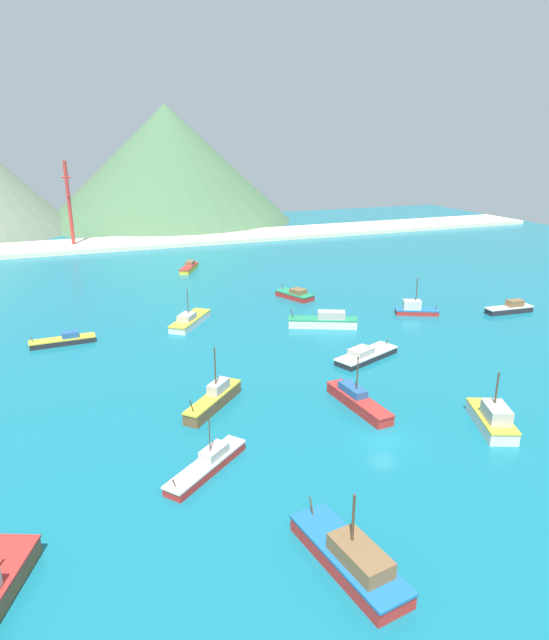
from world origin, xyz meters
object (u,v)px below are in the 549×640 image
(fishing_boat_5, at_px, (214,399))
(fishing_boat_14, at_px, (64,340))
(fishing_boat_0, at_px, (324,321))
(fishing_boat_8, at_px, (190,320))
(fishing_boat_4, at_px, (208,464))
(fishing_boat_11, at_px, (358,400))
(fishing_boat_12, at_px, (510,308))
(fishing_boat_2, at_px, (365,355))
(fishing_boat_1, at_px, (493,419))
(radio_tower, at_px, (69,205))
(fishing_boat_6, at_px, (415,309))
(fishing_boat_13, at_px, (351,557))
(fishing_boat_9, at_px, (189,267))
(fishing_boat_7, at_px, (295,295))

(fishing_boat_5, distance_m, fishing_boat_14, 31.00)
(fishing_boat_0, bearing_deg, fishing_boat_8, 156.25)
(fishing_boat_4, bearing_deg, fishing_boat_11, 17.75)
(fishing_boat_12, bearing_deg, fishing_boat_0, 171.79)
(fishing_boat_2, bearing_deg, fishing_boat_8, 129.36)
(fishing_boat_4, xyz_separation_m, fishing_boat_12, (60.35, 27.35, 0.13))
(fishing_boat_4, xyz_separation_m, fishing_boat_11, (18.62, 5.96, 0.18))
(fishing_boat_11, bearing_deg, fishing_boat_0, 71.50)
(fishing_boat_1, distance_m, fishing_boat_8, 48.90)
(fishing_boat_2, bearing_deg, fishing_boat_5, -164.94)
(fishing_boat_1, distance_m, fishing_boat_12, 43.66)
(fishing_boat_0, distance_m, radio_tower, 91.06)
(fishing_boat_6, height_order, fishing_boat_12, fishing_boat_6)
(fishing_boat_8, height_order, fishing_boat_13, fishing_boat_13)
(fishing_boat_5, bearing_deg, fishing_boat_9, 79.42)
(fishing_boat_0, relative_size, fishing_boat_7, 1.35)
(radio_tower, bearing_deg, fishing_boat_4, -86.59)
(fishing_boat_12, bearing_deg, fishing_boat_8, 165.71)
(fishing_boat_1, height_order, fishing_boat_8, fishing_boat_1)
(fishing_boat_0, height_order, fishing_boat_6, fishing_boat_6)
(fishing_boat_1, distance_m, fishing_boat_2, 21.22)
(radio_tower, bearing_deg, fishing_boat_7, -61.38)
(fishing_boat_2, height_order, fishing_boat_13, fishing_boat_13)
(fishing_boat_9, distance_m, fishing_boat_12, 67.63)
(fishing_boat_5, bearing_deg, fishing_boat_1, -30.53)
(fishing_boat_5, xyz_separation_m, fishing_boat_14, (-15.10, 27.07, -0.36))
(fishing_boat_5, xyz_separation_m, fishing_boat_12, (56.52, 15.62, -0.20))
(fishing_boat_12, bearing_deg, fishing_boat_1, -135.58)
(fishing_boat_11, relative_size, radio_tower, 0.45)
(fishing_boat_6, height_order, fishing_boat_14, fishing_boat_6)
(fishing_boat_2, xyz_separation_m, fishing_boat_5, (-22.70, -6.11, 0.31))
(fishing_boat_1, bearing_deg, fishing_boat_14, 133.91)
(fishing_boat_0, distance_m, fishing_boat_5, 31.13)
(fishing_boat_9, bearing_deg, fishing_boat_11, -88.21)
(fishing_boat_13, bearing_deg, fishing_boat_9, 83.80)
(fishing_boat_1, xyz_separation_m, fishing_boat_11, (-10.55, 9.17, -0.29))
(fishing_boat_11, bearing_deg, fishing_boat_14, 132.31)
(fishing_boat_0, distance_m, fishing_boat_8, 21.44)
(fishing_boat_7, bearing_deg, fishing_boat_1, -90.47)
(fishing_boat_5, bearing_deg, fishing_boat_13, -85.12)
(fishing_boat_7, distance_m, fishing_boat_9, 32.61)
(fishing_boat_8, distance_m, fishing_boat_12, 54.29)
(fishing_boat_12, relative_size, radio_tower, 0.38)
(fishing_boat_9, xyz_separation_m, fishing_boat_13, (-10.21, -93.93, 0.24))
(fishing_boat_0, distance_m, fishing_boat_4, 42.19)
(fishing_boat_6, xyz_separation_m, fishing_boat_13, (-38.56, -47.79, 0.07))
(fishing_boat_11, xyz_separation_m, fishing_boat_14, (-29.89, 32.84, -0.21))
(fishing_boat_11, height_order, fishing_boat_14, fishing_boat_11)
(fishing_boat_7, xyz_separation_m, radio_tower, (-36.49, 66.88, 11.00))
(fishing_boat_11, relative_size, fishing_boat_13, 0.96)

